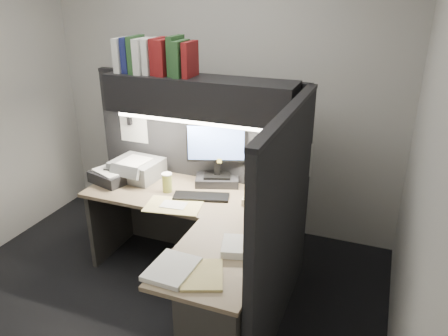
{
  "coord_description": "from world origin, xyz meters",
  "views": [
    {
      "loc": [
        1.53,
        -2.33,
        2.31
      ],
      "look_at": [
        0.43,
        0.51,
        1.03
      ],
      "focal_mm": 35.0,
      "sensor_mm": 36.0,
      "label": 1
    }
  ],
  "objects_px": {
    "desk": "(198,270)",
    "printer": "(137,169)",
    "keyboard": "(201,197)",
    "telephone": "(260,196)",
    "coffee_cup": "(167,183)",
    "overhead_shelf": "(199,96)",
    "notebook_stack": "(111,176)",
    "monitor": "(217,161)"
  },
  "relations": [
    {
      "from": "telephone",
      "to": "monitor",
      "type": "bearing_deg",
      "value": 154.09
    },
    {
      "from": "telephone",
      "to": "coffee_cup",
      "type": "xyz_separation_m",
      "value": [
        -0.77,
        -0.1,
        0.03
      ]
    },
    {
      "from": "telephone",
      "to": "keyboard",
      "type": "bearing_deg",
      "value": -170.0
    },
    {
      "from": "printer",
      "to": "notebook_stack",
      "type": "distance_m",
      "value": 0.23
    },
    {
      "from": "coffee_cup",
      "to": "overhead_shelf",
      "type": "bearing_deg",
      "value": 45.99
    },
    {
      "from": "keyboard",
      "to": "telephone",
      "type": "relative_size",
      "value": 1.85
    },
    {
      "from": "monitor",
      "to": "notebook_stack",
      "type": "relative_size",
      "value": 1.69
    },
    {
      "from": "desk",
      "to": "telephone",
      "type": "bearing_deg",
      "value": 67.84
    },
    {
      "from": "overhead_shelf",
      "to": "notebook_stack",
      "type": "relative_size",
      "value": 4.81
    },
    {
      "from": "desk",
      "to": "monitor",
      "type": "relative_size",
      "value": 3.11
    },
    {
      "from": "desk",
      "to": "keyboard",
      "type": "xyz_separation_m",
      "value": [
        -0.2,
        0.53,
        0.3
      ]
    },
    {
      "from": "desk",
      "to": "printer",
      "type": "relative_size",
      "value": 4.21
    },
    {
      "from": "keyboard",
      "to": "printer",
      "type": "relative_size",
      "value": 1.1
    },
    {
      "from": "printer",
      "to": "coffee_cup",
      "type": "bearing_deg",
      "value": -18.01
    },
    {
      "from": "overhead_shelf",
      "to": "telephone",
      "type": "height_order",
      "value": "overhead_shelf"
    },
    {
      "from": "monitor",
      "to": "overhead_shelf",
      "type": "bearing_deg",
      "value": -170.5
    },
    {
      "from": "keyboard",
      "to": "coffee_cup",
      "type": "height_order",
      "value": "coffee_cup"
    },
    {
      "from": "monitor",
      "to": "keyboard",
      "type": "xyz_separation_m",
      "value": [
        -0.02,
        -0.29,
        -0.21
      ]
    },
    {
      "from": "overhead_shelf",
      "to": "monitor",
      "type": "relative_size",
      "value": 2.84
    },
    {
      "from": "desk",
      "to": "printer",
      "type": "height_order",
      "value": "printer"
    },
    {
      "from": "keyboard",
      "to": "coffee_cup",
      "type": "distance_m",
      "value": 0.32
    },
    {
      "from": "monitor",
      "to": "printer",
      "type": "relative_size",
      "value": 1.35
    },
    {
      "from": "monitor",
      "to": "keyboard",
      "type": "bearing_deg",
      "value": -113.22
    },
    {
      "from": "overhead_shelf",
      "to": "telephone",
      "type": "bearing_deg",
      "value": -12.09
    },
    {
      "from": "desk",
      "to": "overhead_shelf",
      "type": "xyz_separation_m",
      "value": [
        -0.3,
        0.75,
        1.06
      ]
    },
    {
      "from": "keyboard",
      "to": "notebook_stack",
      "type": "height_order",
      "value": "notebook_stack"
    },
    {
      "from": "printer",
      "to": "keyboard",
      "type": "bearing_deg",
      "value": -8.94
    },
    {
      "from": "desk",
      "to": "telephone",
      "type": "height_order",
      "value": "telephone"
    },
    {
      "from": "monitor",
      "to": "coffee_cup",
      "type": "xyz_separation_m",
      "value": [
        -0.33,
        -0.28,
        -0.14
      ]
    },
    {
      "from": "telephone",
      "to": "notebook_stack",
      "type": "relative_size",
      "value": 0.75
    },
    {
      "from": "desk",
      "to": "keyboard",
      "type": "relative_size",
      "value": 3.81
    },
    {
      "from": "coffee_cup",
      "to": "printer",
      "type": "relative_size",
      "value": 0.37
    },
    {
      "from": "keyboard",
      "to": "telephone",
      "type": "xyz_separation_m",
      "value": [
        0.46,
        0.1,
        0.04
      ]
    },
    {
      "from": "monitor",
      "to": "telephone",
      "type": "xyz_separation_m",
      "value": [
        0.44,
        -0.19,
        -0.17
      ]
    },
    {
      "from": "desk",
      "to": "keyboard",
      "type": "distance_m",
      "value": 0.64
    },
    {
      "from": "notebook_stack",
      "to": "telephone",
      "type": "bearing_deg",
      "value": 4.1
    },
    {
      "from": "overhead_shelf",
      "to": "keyboard",
      "type": "xyz_separation_m",
      "value": [
        0.1,
        -0.22,
        -0.76
      ]
    },
    {
      "from": "telephone",
      "to": "overhead_shelf",
      "type": "bearing_deg",
      "value": 165.08
    },
    {
      "from": "overhead_shelf",
      "to": "monitor",
      "type": "distance_m",
      "value": 0.57
    },
    {
      "from": "overhead_shelf",
      "to": "coffee_cup",
      "type": "height_order",
      "value": "overhead_shelf"
    },
    {
      "from": "desk",
      "to": "keyboard",
      "type": "bearing_deg",
      "value": 110.68
    },
    {
      "from": "overhead_shelf",
      "to": "monitor",
      "type": "xyz_separation_m",
      "value": [
        0.12,
        0.07,
        -0.55
      ]
    }
  ]
}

